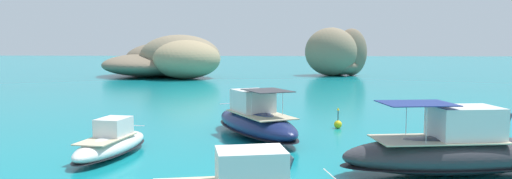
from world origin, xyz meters
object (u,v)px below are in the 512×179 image
channel_buoy (338,124)px  islet_large (168,60)px  motorboat_charcoal (454,151)px  motorboat_white (111,144)px  islet_small (336,54)px  motorboat_navy (255,121)px

channel_buoy → islet_large: bearing=115.5°
motorboat_charcoal → channel_buoy: motorboat_charcoal is taller
motorboat_white → motorboat_charcoal: size_ratio=0.64×
motorboat_charcoal → islet_small: bearing=88.9°
motorboat_charcoal → motorboat_navy: size_ratio=1.06×
motorboat_navy → motorboat_charcoal: bearing=-41.0°
islet_large → motorboat_navy: bearing=-70.9°
islet_small → motorboat_navy: 60.40m
motorboat_white → channel_buoy: bearing=35.9°
islet_small → motorboat_white: size_ratio=1.88×
islet_small → motorboat_charcoal: bearing=-91.1°
motorboat_white → motorboat_navy: motorboat_navy is taller
islet_large → islet_small: (29.84, 4.68, 0.98)m
islet_large → channel_buoy: size_ratio=18.45×
islet_large → motorboat_white: size_ratio=3.89×
motorboat_navy → islet_small: bearing=79.6°
islet_large → motorboat_white: bearing=-79.1°
islet_large → motorboat_charcoal: (28.51, -63.00, -1.90)m
motorboat_charcoal → channel_buoy: 12.45m
motorboat_white → channel_buoy: size_ratio=4.74×
islet_small → channel_buoy: 56.29m
motorboat_navy → channel_buoy: size_ratio=6.95×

